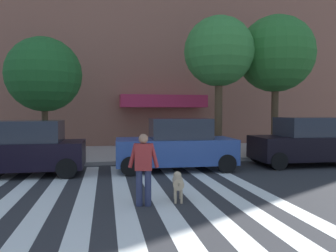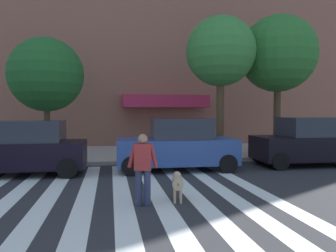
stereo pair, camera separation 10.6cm
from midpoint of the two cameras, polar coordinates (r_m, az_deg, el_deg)
name	(u,v)px [view 1 (the left image)]	position (r m, az deg, el deg)	size (l,w,h in m)	color
ground_plane	(109,216)	(6.87, -11.03, -15.63)	(160.00, 160.00, 0.00)	#2B2B2D
sidewalk_far	(107,154)	(15.91, -11.11, -4.93)	(80.00, 6.00, 0.15)	#A59991
crosswalk_stripes	(126,215)	(6.87, -8.02, -15.55)	(7.65, 11.90, 0.01)	silver
apartment_block	(198,0)	(29.65, 5.34, 21.74)	(36.28, 17.60, 23.77)	brown
parked_car_behind_first	(11,149)	(11.84, -26.69, -3.64)	(4.86, 1.95, 1.84)	black
parked_car_third_in_line	(176,145)	(11.68, 1.24, -3.53)	(4.38, 2.14, 1.90)	navy
parked_car_fourth_in_line	(309,142)	(13.92, 23.88, -2.63)	(4.48, 2.09, 1.91)	black
street_tree_nearest	(44,75)	(15.06, -21.61, 8.57)	(3.25, 3.25, 5.25)	#4C3823
street_tree_middle	(219,52)	(14.70, 8.94, 12.98)	(3.12, 3.12, 6.25)	#4C3823
street_tree_further	(276,54)	(16.26, 18.64, 12.12)	(3.62, 3.62, 6.55)	#4C3823
pedestrian_dog_walker	(144,165)	(7.24, -4.85, -7.08)	(0.71, 0.30, 1.64)	#282D4C
dog_on_leash	(178,182)	(7.73, 1.41, -10.09)	(0.36, 0.97, 0.65)	tan
pedestrian_bystander	(283,134)	(15.96, 19.89, -1.40)	(0.38, 0.68, 1.64)	#282D4C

